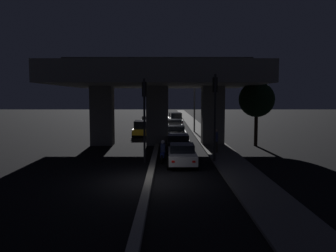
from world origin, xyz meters
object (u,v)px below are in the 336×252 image
object	(u,v)px
car_taxi_yellow_lead_oncoming	(143,128)
motorcycle_blue_filtering_near	(164,153)
street_lamp	(193,94)
car_white_sixth	(175,117)
car_white_third	(177,132)
car_black_second	(179,142)
car_silver_fourth	(176,125)
car_white_third_oncoming	(154,118)
car_white_lead	(183,154)
car_silver_fifth	(177,119)
car_silver_second_oncoming	(149,122)
pedestrian_on_sidewalk	(217,141)
traffic_light_right_of_median	(216,103)
traffic_light_left_of_median	(146,106)

from	to	relation	value
car_taxi_yellow_lead_oncoming	motorcycle_blue_filtering_near	world-z (taller)	car_taxi_yellow_lead_oncoming
street_lamp	car_white_sixth	world-z (taller)	street_lamp
motorcycle_blue_filtering_near	car_white_sixth	bearing A→B (deg)	2.31
car_white_third	car_white_sixth	bearing A→B (deg)	-0.75
street_lamp	car_black_second	xyz separation A→B (m)	(-2.08, -13.04, -3.99)
car_silver_fourth	car_white_third_oncoming	bearing A→B (deg)	14.47
car_white_lead	car_silver_fifth	xyz separation A→B (m)	(0.30, 28.41, 0.34)
car_silver_fourth	car_silver_second_oncoming	size ratio (longest dim) A/B	0.93
car_silver_fifth	car_white_third	bearing A→B (deg)	176.00
street_lamp	pedestrian_on_sidewalk	xyz separation A→B (m)	(0.70, -14.77, -3.67)
traffic_light_right_of_median	car_silver_second_oncoming	size ratio (longest dim) A/B	1.32
traffic_light_left_of_median	car_silver_fifth	bearing A→B (deg)	84.45
pedestrian_on_sidewalk	car_taxi_yellow_lead_oncoming	bearing A→B (deg)	118.99
car_silver_fifth	pedestrian_on_sidewalk	world-z (taller)	car_silver_fifth
street_lamp	car_silver_fifth	distance (m)	10.39
car_white_third	motorcycle_blue_filtering_near	world-z (taller)	motorcycle_blue_filtering_near
motorcycle_blue_filtering_near	traffic_light_right_of_median	bearing A→B (deg)	-88.81
car_silver_fourth	car_white_sixth	world-z (taller)	car_white_sixth
car_black_second	motorcycle_blue_filtering_near	distance (m)	4.92
car_white_lead	car_silver_second_oncoming	bearing A→B (deg)	8.04
car_silver_second_oncoming	pedestrian_on_sidewalk	bearing A→B (deg)	18.88
street_lamp	car_white_third_oncoming	world-z (taller)	street_lamp
car_taxi_yellow_lead_oncoming	pedestrian_on_sidewalk	xyz separation A→B (m)	(6.43, -11.59, 0.15)
car_black_second	car_silver_fifth	world-z (taller)	car_silver_fifth
car_white_third	motorcycle_blue_filtering_near	bearing A→B (deg)	173.83
street_lamp	car_silver_second_oncoming	size ratio (longest dim) A/B	1.83
traffic_light_right_of_median	car_silver_fifth	world-z (taller)	traffic_light_right_of_median
car_white_third	car_white_lead	bearing A→B (deg)	179.82
car_white_third	car_silver_fifth	bearing A→B (deg)	-1.86
car_silver_second_oncoming	car_white_third_oncoming	bearing A→B (deg)	-178.78
car_white_sixth	car_silver_fifth	bearing A→B (deg)	-179.99
car_black_second	pedestrian_on_sidewalk	size ratio (longest dim) A/B	2.72
car_white_sixth	car_silver_second_oncoming	xyz separation A→B (m)	(-3.71, -8.53, -0.10)
traffic_light_right_of_median	street_lamp	world-z (taller)	street_lamp
car_taxi_yellow_lead_oncoming	motorcycle_blue_filtering_near	distance (m)	14.86
car_white_third_oncoming	car_silver_second_oncoming	bearing A→B (deg)	-0.24
car_silver_fourth	car_white_third_oncoming	world-z (taller)	car_silver_fourth
car_white_sixth	pedestrian_on_sidewalk	size ratio (longest dim) A/B	2.62
car_silver_fourth	pedestrian_on_sidewalk	distance (m)	15.92
car_silver_fourth	car_white_sixth	distance (m)	14.43
car_taxi_yellow_lead_oncoming	motorcycle_blue_filtering_near	size ratio (longest dim) A/B	2.43
traffic_light_right_of_median	car_silver_fourth	world-z (taller)	traffic_light_right_of_median
traffic_light_right_of_median	car_white_sixth	world-z (taller)	traffic_light_right_of_median
motorcycle_blue_filtering_near	car_white_third	bearing A→B (deg)	-1.22
traffic_light_left_of_median	traffic_light_right_of_median	size ratio (longest dim) A/B	0.95
traffic_light_right_of_median	car_white_lead	world-z (taller)	traffic_light_right_of_median
car_white_lead	traffic_light_right_of_median	bearing A→B (deg)	-69.02
car_taxi_yellow_lead_oncoming	car_white_lead	bearing A→B (deg)	12.18
traffic_light_left_of_median	car_silver_second_oncoming	size ratio (longest dim) A/B	1.25
car_black_second	traffic_light_right_of_median	bearing A→B (deg)	-156.64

